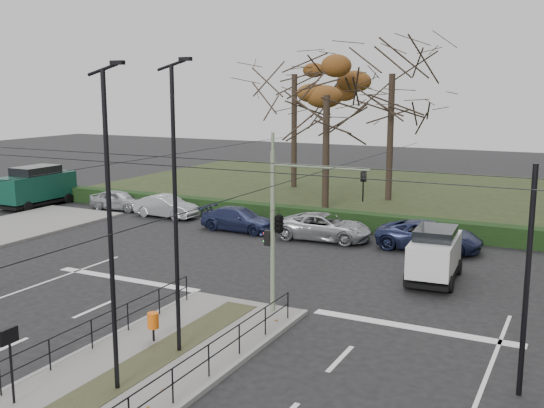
{
  "coord_description": "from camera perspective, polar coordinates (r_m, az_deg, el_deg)",
  "views": [
    {
      "loc": [
        10.79,
        -14.48,
        7.78
      ],
      "look_at": [
        -0.75,
        8.35,
        3.12
      ],
      "focal_mm": 42.0,
      "sensor_mm": 36.0,
      "label": 1
    }
  ],
  "objects": [
    {
      "name": "parked_car_fourth",
      "position": [
        33.19,
        4.7,
        -2.06
      ],
      "size": [
        5.12,
        2.64,
        1.38
      ],
      "primitive_type": "imported",
      "rotation": [
        0.0,
        0.0,
        1.64
      ],
      "color": "#A2A5AA",
      "rests_on": "ground"
    },
    {
      "name": "median_railing",
      "position": [
        17.43,
        -14.57,
        -13.0
      ],
      "size": [
        4.14,
        13.24,
        0.92
      ],
      "color": "black",
      "rests_on": "median_island"
    },
    {
      "name": "ground",
      "position": [
        19.66,
        -9.31,
        -13.13
      ],
      "size": [
        140.0,
        140.0,
        0.0
      ],
      "primitive_type": "plane",
      "color": "black",
      "rests_on": "ground"
    },
    {
      "name": "streetlamp_median_near",
      "position": [
        16.19,
        -14.26,
        -2.23
      ],
      "size": [
        0.69,
        0.14,
        8.28
      ],
      "color": "black",
      "rests_on": "median_island"
    },
    {
      "name": "info_panel",
      "position": [
        17.02,
        -22.47,
        -11.57
      ],
      "size": [
        0.11,
        0.5,
        1.94
      ],
      "color": "black",
      "rests_on": "median_island"
    },
    {
      "name": "hedge",
      "position": [
        37.81,
        -0.1,
        -0.79
      ],
      "size": [
        38.0,
        1.0,
        1.0
      ],
      "primitive_type": "cube",
      "color": "black",
      "rests_on": "ground"
    },
    {
      "name": "litter_bin",
      "position": [
        20.08,
        -10.61,
        -10.27
      ],
      "size": [
        0.35,
        0.35,
        0.9
      ],
      "color": "black",
      "rests_on": "median_island"
    },
    {
      "name": "park",
      "position": [
        50.02,
        6.87,
        1.35
      ],
      "size": [
        38.0,
        26.0,
        0.1
      ],
      "primitive_type": "cube",
      "color": "black",
      "rests_on": "ground"
    },
    {
      "name": "white_van",
      "position": [
        26.84,
        14.38,
        -4.29
      ],
      "size": [
        2.11,
        4.15,
        2.22
      ],
      "color": "silver",
      "rests_on": "ground"
    },
    {
      "name": "parked_car_third",
      "position": [
        35.24,
        -2.96,
        -1.38
      ],
      "size": [
        4.52,
        1.95,
        1.3
      ],
      "primitive_type": "imported",
      "rotation": [
        0.0,
        0.0,
        1.54
      ],
      "color": "#1E2547",
      "rests_on": "ground"
    },
    {
      "name": "bare_tree_center",
      "position": [
        44.73,
        10.71,
        10.6
      ],
      "size": [
        7.57,
        7.57,
        11.53
      ],
      "color": "black",
      "rests_on": "park"
    },
    {
      "name": "parked_car_first",
      "position": [
        42.47,
        -13.62,
        0.36
      ],
      "size": [
        3.93,
        1.8,
        1.31
      ],
      "primitive_type": "imported",
      "rotation": [
        0.0,
        0.0,
        1.64
      ],
      "color": "#A2A5AA",
      "rests_on": "ground"
    },
    {
      "name": "catenary",
      "position": [
        19.87,
        -6.86,
        -2.43
      ],
      "size": [
        20.0,
        34.0,
        6.0
      ],
      "color": "black",
      "rests_on": "ground"
    },
    {
      "name": "rust_tree",
      "position": [
        49.91,
        2.03,
        11.55
      ],
      "size": [
        8.88,
        8.88,
        11.54
      ],
      "color": "black",
      "rests_on": "park"
    },
    {
      "name": "median_island",
      "position": [
        17.87,
        -14.21,
        -15.57
      ],
      "size": [
        4.4,
        15.0,
        0.14
      ],
      "primitive_type": "cube",
      "color": "slate",
      "rests_on": "ground"
    },
    {
      "name": "parked_car_fifth",
      "position": [
        31.95,
        13.9,
        -2.79
      ],
      "size": [
        5.13,
        2.47,
        1.41
      ],
      "primitive_type": "imported",
      "rotation": [
        0.0,
        0.0,
        1.6
      ],
      "color": "#1E2547",
      "rests_on": "ground"
    },
    {
      "name": "parked_car_second",
      "position": [
        39.36,
        -9.45,
        -0.22
      ],
      "size": [
        4.18,
        1.61,
        1.36
      ],
      "primitive_type": "imported",
      "rotation": [
        0.0,
        0.0,
        1.53
      ],
      "color": "#A2A5AA",
      "rests_on": "ground"
    },
    {
      "name": "bare_tree_near",
      "position": [
        40.7,
        4.93,
        8.95
      ],
      "size": [
        6.59,
        6.59,
        9.66
      ],
      "color": "black",
      "rests_on": "park"
    },
    {
      "name": "traffic_light",
      "position": [
        21.57,
        0.84,
        -1.47
      ],
      "size": [
        3.78,
        2.17,
        5.56
      ],
      "color": "gray",
      "rests_on": "median_island"
    },
    {
      "name": "green_van",
      "position": [
        45.31,
        -20.33,
        1.56
      ],
      "size": [
        2.2,
        5.46,
        2.69
      ],
      "color": "#0C372A",
      "rests_on": "ground"
    },
    {
      "name": "streetlamp_median_far",
      "position": [
        18.23,
        -8.61,
        -0.33
      ],
      "size": [
        0.71,
        0.14,
        8.47
      ],
      "color": "black",
      "rests_on": "median_island"
    }
  ]
}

